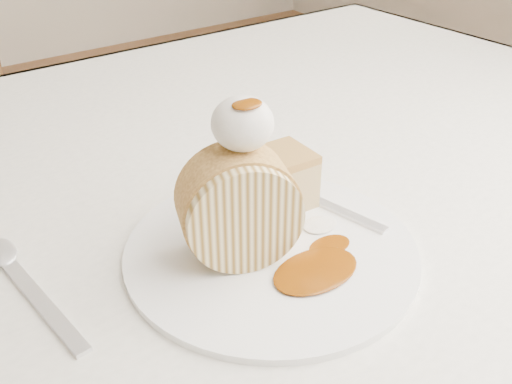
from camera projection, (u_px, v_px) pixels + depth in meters
table at (208, 225)px, 0.72m from camera, size 1.40×0.90×0.75m
plate at (271, 250)px, 0.53m from camera, size 0.29×0.29×0.01m
roulade_slice at (240, 208)px, 0.49m from camera, size 0.11×0.09×0.10m
cake_chunk at (280, 182)px, 0.57m from camera, size 0.06×0.06×0.05m
whipped_cream at (242, 123)px, 0.46m from camera, size 0.05×0.05×0.05m
caramel_drizzle at (247, 97)px, 0.44m from camera, size 0.03×0.02×0.01m
caramel_pool at (316, 270)px, 0.49m from camera, size 0.09×0.06×0.00m
fork at (336, 209)px, 0.57m from camera, size 0.05×0.16×0.00m
spoon at (44, 305)px, 0.46m from camera, size 0.04×0.17×0.00m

